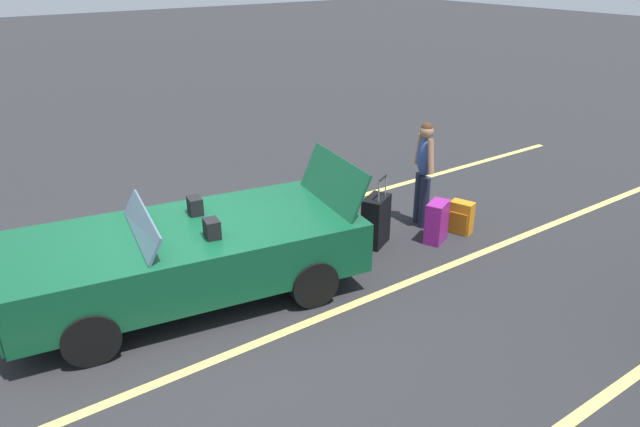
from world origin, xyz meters
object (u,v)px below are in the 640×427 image
suitcase_medium_bright (437,222)px  traveler_person (424,169)px  suitcase_large_black (376,221)px  convertible_car (173,258)px  suitcase_small_carryon (461,217)px

suitcase_medium_bright → traveler_person: size_ratio=0.38×
suitcase_large_black → convertible_car: bearing=58.2°
suitcase_large_black → traveler_person: 1.18m
suitcase_medium_bright → suitcase_small_carryon: bearing=-115.0°
convertible_car → suitcase_small_carryon: bearing=-179.4°
convertible_car → suitcase_large_black: convertible_car is taller
suitcase_large_black → suitcase_small_carryon: (-1.32, 0.46, -0.12)m
convertible_car → suitcase_small_carryon: (-4.31, 0.69, -0.34)m
convertible_car → suitcase_medium_bright: size_ratio=7.08×
suitcase_large_black → suitcase_medium_bright: size_ratio=1.70×
suitcase_medium_bright → traveler_person: (-0.23, -0.57, 0.62)m
suitcase_small_carryon → traveler_person: (0.29, -0.57, 0.68)m
suitcase_large_black → suitcase_small_carryon: size_ratio=2.11×
suitcase_small_carryon → traveler_person: bearing=-81.8°
convertible_car → suitcase_large_black: bearing=-174.8°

